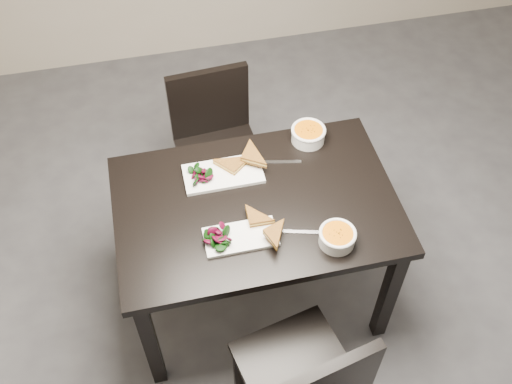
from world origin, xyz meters
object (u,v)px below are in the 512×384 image
plate_far (223,174)px  soup_bowl_far (308,134)px  chair_near (306,381)px  plate_near (241,237)px  chair_far (216,139)px  table (256,217)px  soup_bowl_near (337,237)px

plate_far → soup_bowl_far: size_ratio=2.15×
chair_near → plate_near: 0.62m
chair_near → chair_far: size_ratio=1.00×
chair_far → soup_bowl_far: 0.61m
chair_near → soup_bowl_far: bearing=62.5°
table → plate_far: bearing=120.4°
chair_far → soup_bowl_near: 1.05m
soup_bowl_near → chair_near: bearing=-118.1°
soup_bowl_far → plate_near: bearing=-131.3°
soup_bowl_near → plate_far: soup_bowl_near is taller
chair_far → soup_bowl_near: bearing=-74.9°
chair_far → plate_far: chair_far is taller
plate_far → soup_bowl_near: bearing=-50.2°
plate_near → soup_bowl_near: (0.37, -0.10, 0.03)m
chair_near → soup_bowl_near: chair_near is taller
plate_near → plate_far: size_ratio=0.85×
chair_near → soup_bowl_far: size_ratio=5.29×
chair_far → plate_near: (-0.04, -0.84, 0.27)m
plate_near → soup_bowl_far: 0.63m
chair_far → plate_near: chair_far is taller
table → soup_bowl_near: size_ratio=7.96×
chair_far → plate_far: (-0.04, -0.49, 0.27)m
chair_near → plate_far: (-0.15, 0.88, 0.27)m
chair_near → soup_bowl_near: bearing=49.6°
chair_near → chair_far: (-0.11, 1.37, 0.00)m
chair_far → soup_bowl_far: bearing=-48.0°
table → chair_far: 0.70m
chair_near → plate_near: size_ratio=2.88×
chair_far → table: bearing=-89.0°
plate_far → soup_bowl_far: soup_bowl_far is taller
chair_near → plate_far: bearing=87.3°
plate_near → soup_bowl_near: soup_bowl_near is taller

